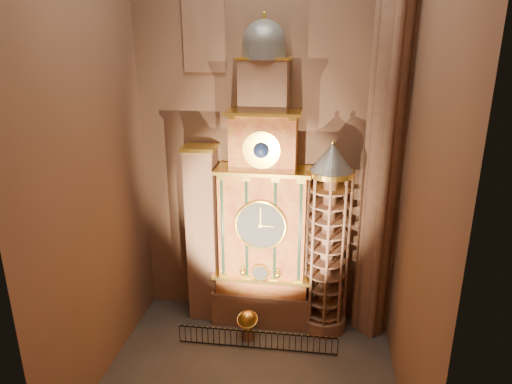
% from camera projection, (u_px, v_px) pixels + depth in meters
% --- Properties ---
extents(floor, '(14.00, 14.00, 0.00)m').
position_uv_depth(floor, '(249.00, 377.00, 22.05)').
color(floor, '#383330').
rests_on(floor, ground).
extents(wall_back, '(22.00, 0.00, 22.00)m').
position_uv_depth(wall_back, '(266.00, 129.00, 24.19)').
color(wall_back, '#865D48').
rests_on(wall_back, floor).
extents(wall_left, '(0.00, 22.00, 22.00)m').
position_uv_depth(wall_left, '(87.00, 150.00, 19.55)').
color(wall_left, '#865D48').
rests_on(wall_left, floor).
extents(wall_right, '(0.00, 22.00, 22.00)m').
position_uv_depth(wall_right, '(426.00, 163.00, 17.58)').
color(wall_right, '#865D48').
rests_on(wall_right, floor).
extents(astronomical_clock, '(5.60, 2.41, 16.70)m').
position_uv_depth(astronomical_clock, '(263.00, 212.00, 24.59)').
color(astronomical_clock, '#8C634C').
rests_on(astronomical_clock, floor).
extents(portrait_tower, '(1.80, 1.60, 10.20)m').
position_uv_depth(portrait_tower, '(203.00, 234.00, 25.57)').
color(portrait_tower, '#8C634C').
rests_on(portrait_tower, floor).
extents(stair_turret, '(2.50, 2.50, 10.80)m').
position_uv_depth(stair_turret, '(327.00, 242.00, 24.30)').
color(stair_turret, '#8C634C').
rests_on(stair_turret, floor).
extents(gothic_pier, '(2.04, 2.04, 22.00)m').
position_uv_depth(gothic_pier, '(387.00, 136.00, 22.39)').
color(gothic_pier, '#8C634C').
rests_on(gothic_pier, floor).
extents(stained_glass_window, '(2.20, 0.14, 5.20)m').
position_uv_depth(stained_glass_window, '(203.00, 19.00, 22.81)').
color(stained_glass_window, navy).
rests_on(stained_glass_window, wall_back).
extents(celestial_globe, '(1.27, 1.21, 1.67)m').
position_uv_depth(celestial_globe, '(247.00, 322.00, 24.62)').
color(celestial_globe, '#8C634C').
rests_on(celestial_globe, floor).
extents(iron_railing, '(8.37, 0.17, 1.03)m').
position_uv_depth(iron_railing, '(257.00, 340.00, 23.88)').
color(iron_railing, black).
rests_on(iron_railing, floor).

